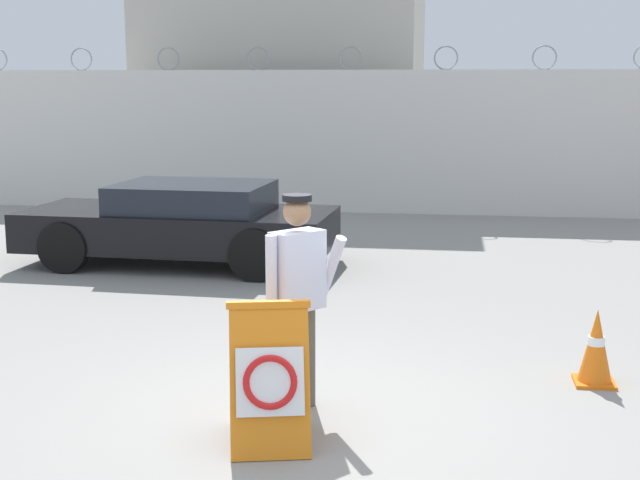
# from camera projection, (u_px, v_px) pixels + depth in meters

# --- Properties ---
(ground_plane) EXTENTS (90.00, 90.00, 0.00)m
(ground_plane) POSITION_uv_depth(u_px,v_px,m) (303.00, 418.00, 6.98)
(ground_plane) COLOR gray
(perimeter_wall) EXTENTS (36.00, 0.30, 3.27)m
(perimeter_wall) POSITION_uv_depth(u_px,v_px,m) (397.00, 142.00, 17.58)
(perimeter_wall) COLOR silver
(perimeter_wall) RESTS_ON ground_plane
(building_block) EXTENTS (6.21, 6.40, 5.86)m
(building_block) POSITION_uv_depth(u_px,v_px,m) (293.00, 67.00, 21.98)
(building_block) COLOR #B2ADA3
(building_block) RESTS_ON ground_plane
(barricade_sign) EXTENTS (0.72, 0.84, 1.06)m
(barricade_sign) POSITION_uv_depth(u_px,v_px,m) (269.00, 374.00, 6.41)
(barricade_sign) COLOR orange
(barricade_sign) RESTS_ON ground_plane
(security_guard) EXTENTS (0.62, 0.53, 1.74)m
(security_guard) POSITION_uv_depth(u_px,v_px,m) (298.00, 291.00, 7.05)
(security_guard) COLOR #514C42
(security_guard) RESTS_ON ground_plane
(traffic_cone_near) EXTENTS (0.34, 0.34, 0.67)m
(traffic_cone_near) POSITION_uv_depth(u_px,v_px,m) (596.00, 347.00, 7.72)
(traffic_cone_near) COLOR orange
(traffic_cone_near) RESTS_ON ground_plane
(parked_car_front_coupe) EXTENTS (4.46, 2.06, 1.17)m
(parked_car_front_coupe) POSITION_uv_depth(u_px,v_px,m) (182.00, 222.00, 12.71)
(parked_car_front_coupe) COLOR black
(parked_car_front_coupe) RESTS_ON ground_plane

